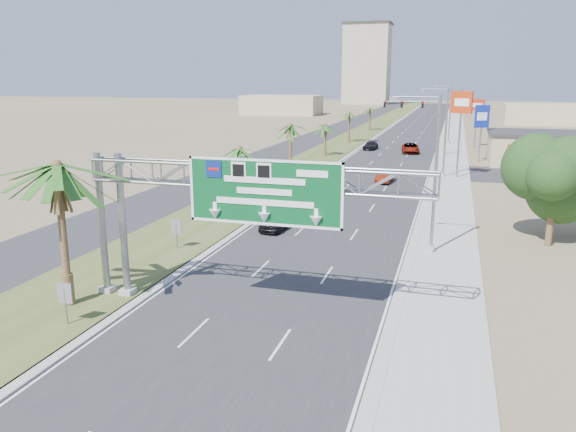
% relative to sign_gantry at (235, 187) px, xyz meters
% --- Properties ---
extents(road, '(12.00, 300.00, 0.02)m').
position_rel_sign_gantry_xyz_m(road, '(1.06, 100.07, -6.05)').
color(road, '#28282B').
rests_on(road, ground).
extents(sidewalk_right, '(4.00, 300.00, 0.10)m').
position_rel_sign_gantry_xyz_m(sidewalk_right, '(9.56, 100.07, -6.01)').
color(sidewalk_right, '#9E9B93').
rests_on(sidewalk_right, ground).
extents(median_grass, '(7.00, 300.00, 0.12)m').
position_rel_sign_gantry_xyz_m(median_grass, '(-8.94, 100.07, -6.00)').
color(median_grass, '#3E5023').
rests_on(median_grass, ground).
extents(opposing_road, '(8.00, 300.00, 0.02)m').
position_rel_sign_gantry_xyz_m(opposing_road, '(-15.94, 100.07, -6.05)').
color(opposing_road, '#28282B').
rests_on(opposing_road, ground).
extents(sign_gantry, '(16.75, 1.24, 7.50)m').
position_rel_sign_gantry_xyz_m(sign_gantry, '(0.00, 0.00, 0.00)').
color(sign_gantry, gray).
rests_on(sign_gantry, ground).
extents(palm_near, '(5.70, 5.70, 8.35)m').
position_rel_sign_gantry_xyz_m(palm_near, '(-8.14, -1.93, 0.87)').
color(palm_near, brown).
rests_on(palm_near, ground).
extents(palm_row_b, '(3.99, 3.99, 5.95)m').
position_rel_sign_gantry_xyz_m(palm_row_b, '(-8.44, 22.07, -1.16)').
color(palm_row_b, brown).
rests_on(palm_row_b, ground).
extents(palm_row_c, '(3.99, 3.99, 6.75)m').
position_rel_sign_gantry_xyz_m(palm_row_c, '(-8.44, 38.07, -0.39)').
color(palm_row_c, brown).
rests_on(palm_row_c, ground).
extents(palm_row_d, '(3.99, 3.99, 5.45)m').
position_rel_sign_gantry_xyz_m(palm_row_d, '(-8.44, 56.07, -1.64)').
color(palm_row_d, brown).
rests_on(palm_row_d, ground).
extents(palm_row_e, '(3.99, 3.99, 6.15)m').
position_rel_sign_gantry_xyz_m(palm_row_e, '(-8.44, 75.07, -0.97)').
color(palm_row_e, brown).
rests_on(palm_row_e, ground).
extents(palm_row_f, '(3.99, 3.99, 5.75)m').
position_rel_sign_gantry_xyz_m(palm_row_f, '(-8.44, 100.07, -1.35)').
color(palm_row_f, brown).
rests_on(palm_row_f, ground).
extents(streetlight_near, '(3.27, 0.44, 10.00)m').
position_rel_sign_gantry_xyz_m(streetlight_near, '(8.36, 12.07, -1.36)').
color(streetlight_near, gray).
rests_on(streetlight_near, ground).
extents(streetlight_mid, '(3.27, 0.44, 10.00)m').
position_rel_sign_gantry_xyz_m(streetlight_mid, '(8.36, 42.07, -1.36)').
color(streetlight_mid, gray).
rests_on(streetlight_mid, ground).
extents(streetlight_far, '(3.27, 0.44, 10.00)m').
position_rel_sign_gantry_xyz_m(streetlight_far, '(8.36, 78.07, -1.36)').
color(streetlight_far, gray).
rests_on(streetlight_far, ground).
extents(signal_mast, '(10.28, 0.71, 8.00)m').
position_rel_sign_gantry_xyz_m(signal_mast, '(6.23, 62.05, -1.21)').
color(signal_mast, gray).
rests_on(signal_mast, ground).
extents(store_building, '(18.00, 10.00, 4.00)m').
position_rel_sign_gantry_xyz_m(store_building, '(23.06, 56.07, -4.06)').
color(store_building, tan).
rests_on(store_building, ground).
extents(oak_near, '(4.50, 4.50, 6.80)m').
position_rel_sign_gantry_xyz_m(oak_near, '(16.06, 16.07, -1.53)').
color(oak_near, brown).
rests_on(oak_near, ground).
extents(median_signback_a, '(0.75, 0.08, 2.08)m').
position_rel_sign_gantry_xyz_m(median_signback_a, '(-6.74, -3.93, -4.61)').
color(median_signback_a, gray).
rests_on(median_signback_a, ground).
extents(median_signback_b, '(0.75, 0.08, 2.08)m').
position_rel_sign_gantry_xyz_m(median_signback_b, '(-7.44, 8.07, -4.61)').
color(median_signback_b, gray).
rests_on(median_signback_b, ground).
extents(tower_distant, '(20.00, 16.00, 35.00)m').
position_rel_sign_gantry_xyz_m(tower_distant, '(-30.94, 240.07, 11.44)').
color(tower_distant, tan).
rests_on(tower_distant, ground).
extents(building_distant_left, '(24.00, 14.00, 6.00)m').
position_rel_sign_gantry_xyz_m(building_distant_left, '(-43.94, 150.07, -3.06)').
color(building_distant_left, tan).
rests_on(building_distant_left, ground).
extents(building_distant_right, '(20.00, 12.00, 5.00)m').
position_rel_sign_gantry_xyz_m(building_distant_right, '(31.06, 130.07, -3.56)').
color(building_distant_right, tan).
rests_on(building_distant_right, ground).
extents(car_left_lane, '(2.00, 4.05, 1.33)m').
position_rel_sign_gantry_xyz_m(car_left_lane, '(-2.69, 14.77, -5.39)').
color(car_left_lane, black).
rests_on(car_left_lane, ground).
extents(car_mid_lane, '(1.65, 4.20, 1.36)m').
position_rel_sign_gantry_xyz_m(car_mid_lane, '(2.56, 37.02, -5.38)').
color(car_mid_lane, maroon).
rests_on(car_mid_lane, ground).
extents(car_right_lane, '(3.09, 5.59, 1.48)m').
position_rel_sign_gantry_xyz_m(car_right_lane, '(3.24, 63.27, -5.32)').
color(car_right_lane, gray).
rests_on(car_right_lane, ground).
extents(car_far, '(2.10, 4.62, 1.31)m').
position_rel_sign_gantry_xyz_m(car_far, '(-3.21, 66.04, -5.40)').
color(car_far, black).
rests_on(car_far, ground).
extents(pole_sign_red_near, '(2.33, 1.21, 9.85)m').
position_rel_sign_gantry_xyz_m(pole_sign_red_near, '(10.06, 42.07, 1.76)').
color(pole_sign_red_near, gray).
rests_on(pole_sign_red_near, ground).
extents(pole_sign_blue, '(1.94, 1.11, 7.80)m').
position_rel_sign_gantry_xyz_m(pole_sign_blue, '(12.90, 56.46, -0.27)').
color(pole_sign_blue, gray).
rests_on(pole_sign_blue, ground).
extents(pole_sign_red_far, '(2.18, 0.99, 7.99)m').
position_rel_sign_gantry_xyz_m(pole_sign_red_far, '(12.75, 73.28, 0.24)').
color(pole_sign_red_far, gray).
rests_on(pole_sign_red_far, ground).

